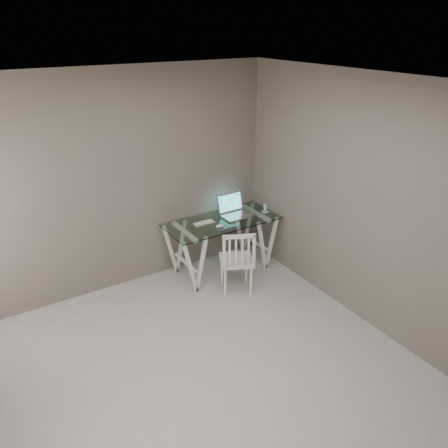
{
  "coord_description": "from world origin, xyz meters",
  "views": [
    {
      "loc": [
        -1.54,
        -2.58,
        3.12
      ],
      "look_at": [
        1.05,
        1.55,
        0.85
      ],
      "focal_mm": 35.0,
      "sensor_mm": 36.0,
      "label": 1
    }
  ],
  "objects": [
    {
      "name": "chair",
      "position": [
        1.07,
        1.28,
        0.48
      ],
      "size": [
        0.53,
        0.53,
        0.87
      ],
      "rotation": [
        0.0,
        0.0,
        -0.43
      ],
      "color": "white",
      "rests_on": "ground"
    },
    {
      "name": "laptop",
      "position": [
        1.44,
        1.93,
        0.81
      ],
      "size": [
        0.39,
        0.35,
        0.27
      ],
      "color": "silver",
      "rests_on": "desk"
    },
    {
      "name": "keyboard",
      "position": [
        0.96,
        1.9,
        0.75
      ],
      "size": [
        0.29,
        0.13,
        0.01
      ],
      "primitive_type": "cube",
      "color": "silver",
      "rests_on": "desk"
    },
    {
      "name": "phone_dock",
      "position": [
        1.85,
        1.77,
        0.78
      ],
      "size": [
        0.07,
        0.07,
        0.13
      ],
      "color": "white",
      "rests_on": "desk"
    },
    {
      "name": "room",
      "position": [
        -0.06,
        0.02,
        1.72
      ],
      "size": [
        4.5,
        4.52,
        2.71
      ],
      "color": "#A9A7A2",
      "rests_on": "ground"
    },
    {
      "name": "desk",
      "position": [
        1.2,
        1.85,
        0.38
      ],
      "size": [
        1.5,
        0.7,
        0.75
      ],
      "color": "silver",
      "rests_on": "ground"
    },
    {
      "name": "mouse",
      "position": [
        1.08,
        1.69,
        0.76
      ],
      "size": [
        0.11,
        0.07,
        0.04
      ],
      "primitive_type": "ellipsoid",
      "color": "white",
      "rests_on": "desk"
    }
  ]
}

